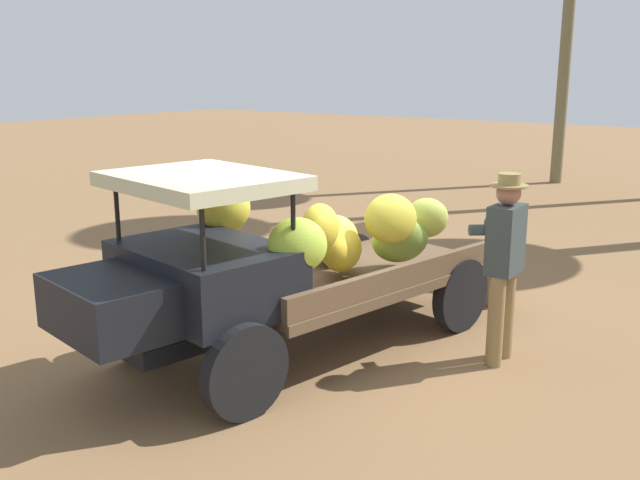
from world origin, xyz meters
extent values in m
plane|color=brown|center=(0.00, 0.00, 0.00)|extent=(60.00, 60.00, 0.00)
cube|color=black|center=(0.19, 0.09, 0.44)|extent=(4.01, 1.20, 0.16)
cylinder|color=black|center=(1.77, 0.60, 0.39)|extent=(0.78, 0.29, 0.77)
cylinder|color=black|center=(1.46, -0.97, 0.39)|extent=(0.78, 0.29, 0.77)
cylinder|color=black|center=(-0.98, 1.14, 0.39)|extent=(0.78, 0.29, 0.77)
cylinder|color=black|center=(-1.29, -0.43, 0.39)|extent=(0.78, 0.29, 0.77)
cube|color=brown|center=(-0.25, 0.18, 0.62)|extent=(3.28, 2.27, 0.10)
cube|color=brown|center=(-0.10, 0.96, 0.78)|extent=(2.96, 0.66, 0.22)
cube|color=brown|center=(-0.41, -0.61, 0.78)|extent=(2.96, 0.66, 0.22)
cube|color=black|center=(1.42, -0.15, 0.94)|extent=(1.37, 1.70, 0.55)
cube|color=black|center=(2.30, -0.32, 0.89)|extent=(0.89, 1.18, 0.44)
cylinder|color=black|center=(1.97, 0.40, 1.49)|extent=(0.04, 0.04, 0.55)
cylinder|color=black|center=(1.72, -0.87, 1.49)|extent=(0.04, 0.04, 0.55)
cylinder|color=black|center=(1.11, 0.57, 1.49)|extent=(0.04, 0.04, 0.55)
cylinder|color=black|center=(0.86, -0.70, 1.49)|extent=(0.04, 0.04, 0.55)
cube|color=beige|center=(1.42, -0.15, 1.77)|extent=(1.49, 1.73, 0.12)
ellipsoid|color=gold|center=(-0.35, -0.05, 0.94)|extent=(0.70, 0.62, 0.53)
ellipsoid|color=#ABD03D|center=(1.02, 0.54, 1.24)|extent=(0.68, 0.67, 0.54)
ellipsoid|color=gold|center=(0.65, -0.64, 1.37)|extent=(0.67, 0.64, 0.52)
ellipsoid|color=#8EB242|center=(-0.62, 0.60, 0.97)|extent=(0.77, 0.76, 0.59)
ellipsoid|color=gold|center=(0.51, 0.41, 1.28)|extent=(0.58, 0.52, 0.45)
ellipsoid|color=#B1C049|center=(-0.87, 0.77, 1.17)|extent=(0.56, 0.58, 0.44)
ellipsoid|color=gold|center=(-0.28, 0.69, 1.26)|extent=(0.71, 0.65, 0.56)
ellipsoid|color=yellow|center=(0.00, 0.30, 0.96)|extent=(0.74, 0.61, 0.44)
cylinder|color=olive|center=(-0.32, 1.78, 0.43)|extent=(0.15, 0.15, 0.86)
cylinder|color=olive|center=(-0.58, 1.78, 0.43)|extent=(0.15, 0.15, 0.86)
cube|color=#343F3F|center=(-0.45, 1.78, 1.17)|extent=(0.40, 0.24, 0.63)
cylinder|color=#343F3F|center=(-0.35, 1.68, 1.27)|extent=(0.33, 0.37, 0.10)
cylinder|color=#343F3F|center=(-0.55, 1.68, 1.27)|extent=(0.32, 0.38, 0.10)
sphere|color=#A56A55|center=(-0.45, 1.78, 1.59)|extent=(0.22, 0.22, 0.22)
cylinder|color=olive|center=(-0.45, 1.78, 1.66)|extent=(0.34, 0.34, 0.02)
cylinder|color=olive|center=(-0.45, 1.78, 1.72)|extent=(0.20, 0.20, 0.10)
cube|color=#825C48|center=(-2.05, 0.97, 0.19)|extent=(0.59, 0.61, 0.37)
cylinder|color=#6D6547|center=(-11.48, -1.21, 3.75)|extent=(0.27, 0.27, 7.49)
camera|label=1|loc=(5.60, 4.04, 2.67)|focal=40.02mm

